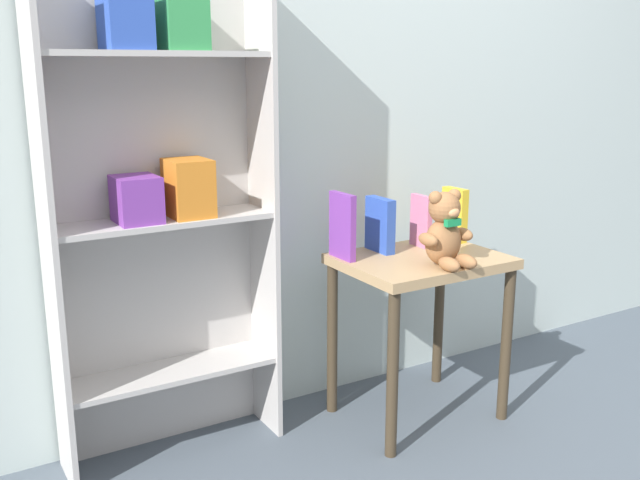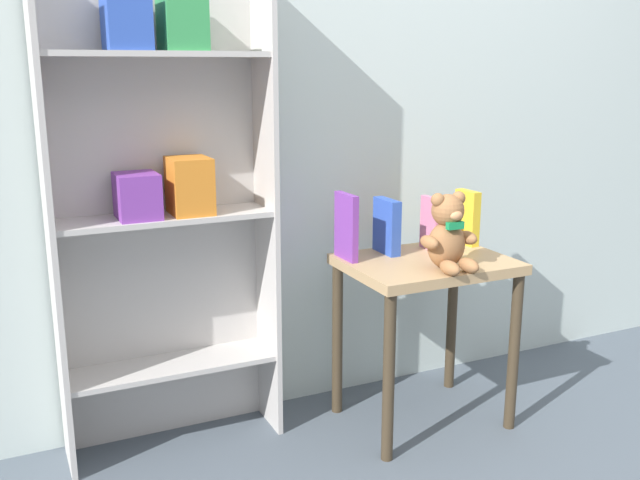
{
  "view_description": "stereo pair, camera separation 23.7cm",
  "coord_description": "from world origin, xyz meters",
  "px_view_note": "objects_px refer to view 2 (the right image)",
  "views": [
    {
      "loc": [
        -1.54,
        -1.01,
        1.3
      ],
      "look_at": [
        -0.35,
        0.99,
        0.73
      ],
      "focal_mm": 40.0,
      "sensor_mm": 36.0,
      "label": 1
    },
    {
      "loc": [
        -1.33,
        -1.12,
        1.3
      ],
      "look_at": [
        -0.35,
        0.99,
        0.73
      ],
      "focal_mm": 40.0,
      "sensor_mm": 36.0,
      "label": 2
    }
  ],
  "objects_px": {
    "book_standing_yellow": "(467,218)",
    "book_standing_blue": "(387,226)",
    "book_standing_pink": "(430,223)",
    "bookshelf_side": "(161,190)",
    "display_table": "(426,288)",
    "book_standing_purple": "(346,227)",
    "teddy_bear": "(448,234)"
  },
  "relations": [
    {
      "from": "book_standing_purple",
      "to": "display_table",
      "type": "bearing_deg",
      "value": -27.1
    },
    {
      "from": "book_standing_purple",
      "to": "book_standing_yellow",
      "type": "distance_m",
      "value": 0.52
    },
    {
      "from": "bookshelf_side",
      "to": "display_table",
      "type": "bearing_deg",
      "value": -16.56
    },
    {
      "from": "book_standing_blue",
      "to": "bookshelf_side",
      "type": "bearing_deg",
      "value": 171.14
    },
    {
      "from": "book_standing_purple",
      "to": "book_standing_yellow",
      "type": "bearing_deg",
      "value": -1.52
    },
    {
      "from": "teddy_bear",
      "to": "book_standing_blue",
      "type": "xyz_separation_m",
      "value": [
        -0.08,
        0.27,
        -0.02
      ]
    },
    {
      "from": "book_standing_purple",
      "to": "book_standing_pink",
      "type": "height_order",
      "value": "book_standing_purple"
    },
    {
      "from": "display_table",
      "to": "book_standing_pink",
      "type": "distance_m",
      "value": 0.25
    },
    {
      "from": "display_table",
      "to": "book_standing_yellow",
      "type": "xyz_separation_m",
      "value": [
        0.26,
        0.12,
        0.21
      ]
    },
    {
      "from": "bookshelf_side",
      "to": "book_standing_pink",
      "type": "height_order",
      "value": "bookshelf_side"
    },
    {
      "from": "bookshelf_side",
      "to": "book_standing_yellow",
      "type": "relative_size",
      "value": 7.77
    },
    {
      "from": "book_standing_blue",
      "to": "book_standing_purple",
      "type": "bearing_deg",
      "value": -175.83
    },
    {
      "from": "book_standing_blue",
      "to": "book_standing_yellow",
      "type": "xyz_separation_m",
      "value": [
        0.35,
        -0.01,
        0.0
      ]
    },
    {
      "from": "book_standing_purple",
      "to": "book_standing_pink",
      "type": "relative_size",
      "value": 1.19
    },
    {
      "from": "book_standing_blue",
      "to": "display_table",
      "type": "bearing_deg",
      "value": -58.01
    },
    {
      "from": "display_table",
      "to": "book_standing_yellow",
      "type": "distance_m",
      "value": 0.36
    },
    {
      "from": "bookshelf_side",
      "to": "book_standing_purple",
      "type": "relative_size",
      "value": 6.87
    },
    {
      "from": "book_standing_purple",
      "to": "book_standing_yellow",
      "type": "height_order",
      "value": "book_standing_purple"
    },
    {
      "from": "book_standing_yellow",
      "to": "book_standing_blue",
      "type": "bearing_deg",
      "value": 175.08
    },
    {
      "from": "book_standing_pink",
      "to": "bookshelf_side",
      "type": "bearing_deg",
      "value": 172.28
    },
    {
      "from": "book_standing_purple",
      "to": "book_standing_pink",
      "type": "xyz_separation_m",
      "value": [
        0.35,
        -0.01,
        -0.02
      ]
    },
    {
      "from": "bookshelf_side",
      "to": "book_standing_blue",
      "type": "height_order",
      "value": "bookshelf_side"
    },
    {
      "from": "bookshelf_side",
      "to": "teddy_bear",
      "type": "relative_size",
      "value": 6.21
    },
    {
      "from": "display_table",
      "to": "teddy_bear",
      "type": "xyz_separation_m",
      "value": [
        -0.0,
        -0.13,
        0.23
      ]
    },
    {
      "from": "book_standing_purple",
      "to": "book_standing_yellow",
      "type": "relative_size",
      "value": 1.13
    },
    {
      "from": "display_table",
      "to": "book_standing_purple",
      "type": "height_order",
      "value": "book_standing_purple"
    },
    {
      "from": "book_standing_purple",
      "to": "book_standing_yellow",
      "type": "xyz_separation_m",
      "value": [
        0.52,
        -0.0,
        -0.01
      ]
    },
    {
      "from": "bookshelf_side",
      "to": "book_standing_blue",
      "type": "bearing_deg",
      "value": -8.82
    },
    {
      "from": "book_standing_purple",
      "to": "bookshelf_side",
      "type": "bearing_deg",
      "value": 166.35
    },
    {
      "from": "book_standing_yellow",
      "to": "book_standing_pink",
      "type": "bearing_deg",
      "value": -179.69
    },
    {
      "from": "display_table",
      "to": "book_standing_purple",
      "type": "distance_m",
      "value": 0.37
    },
    {
      "from": "book_standing_pink",
      "to": "teddy_bear",
      "type": "bearing_deg",
      "value": -109.37
    }
  ]
}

